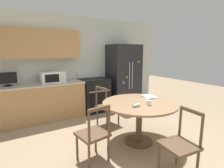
# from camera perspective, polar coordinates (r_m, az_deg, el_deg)

# --- Properties ---
(ground_plane) EXTENTS (14.00, 14.00, 0.00)m
(ground_plane) POSITION_cam_1_polar(r_m,az_deg,el_deg) (3.21, 8.83, -20.53)
(ground_plane) COLOR #9E8466
(back_wall) EXTENTS (5.20, 0.44, 2.60)m
(back_wall) POSITION_cam_1_polar(r_m,az_deg,el_deg) (4.92, -13.47, 7.74)
(back_wall) COLOR silver
(back_wall) RESTS_ON ground_plane
(kitchen_counter) EXTENTS (2.08, 0.64, 0.90)m
(kitchen_counter) POSITION_cam_1_polar(r_m,az_deg,el_deg) (4.59, -22.20, -5.48)
(kitchen_counter) COLOR #AD7F4C
(kitchen_counter) RESTS_ON ground_plane
(refrigerator) EXTENTS (0.90, 0.71, 1.86)m
(refrigerator) POSITION_cam_1_polar(r_m,az_deg,el_deg) (5.33, 3.80, 2.67)
(refrigerator) COLOR black
(refrigerator) RESTS_ON ground_plane
(oven_range) EXTENTS (0.74, 0.68, 1.08)m
(oven_range) POSITION_cam_1_polar(r_m,az_deg,el_deg) (4.95, -5.80, -3.39)
(oven_range) COLOR black
(oven_range) RESTS_ON ground_plane
(microwave) EXTENTS (0.56, 0.38, 0.27)m
(microwave) POSITION_cam_1_polar(r_m,az_deg,el_deg) (4.54, -18.84, 2.13)
(microwave) COLOR white
(microwave) RESTS_ON kitchen_counter
(countertop_tv) EXTENTS (0.38, 0.16, 0.31)m
(countertop_tv) POSITION_cam_1_polar(r_m,az_deg,el_deg) (4.49, -31.01, 1.50)
(countertop_tv) COLOR black
(countertop_tv) RESTS_ON kitchen_counter
(dining_table) EXTENTS (1.33, 1.33, 0.76)m
(dining_table) POSITION_cam_1_polar(r_m,az_deg,el_deg) (3.21, 8.93, -8.13)
(dining_table) COLOR #997551
(dining_table) RESTS_ON ground_plane
(dining_chair_left) EXTENTS (0.48, 0.48, 0.90)m
(dining_chair_left) POSITION_cam_1_polar(r_m,az_deg,el_deg) (2.72, -6.07, -16.09)
(dining_chair_left) COLOR brown
(dining_chair_left) RESTS_ON ground_plane
(dining_chair_near) EXTENTS (0.46, 0.46, 0.90)m
(dining_chair_near) POSITION_cam_1_polar(r_m,az_deg,el_deg) (2.61, 21.43, -17.95)
(dining_chair_near) COLOR brown
(dining_chair_near) RESTS_ON ground_plane
(dining_chair_far) EXTENTS (0.49, 0.49, 0.90)m
(dining_chair_far) POSITION_cam_1_polar(r_m,az_deg,el_deg) (3.95, -1.69, -7.42)
(dining_chair_far) COLOR brown
(dining_chair_far) RESTS_ON ground_plane
(candle_glass) EXTENTS (0.08, 0.08, 0.09)m
(candle_glass) POSITION_cam_1_polar(r_m,az_deg,el_deg) (3.03, 11.85, -6.11)
(candle_glass) COLOR silver
(candle_glass) RESTS_ON dining_table
(folded_napkin) EXTENTS (0.15, 0.07, 0.05)m
(folded_napkin) POSITION_cam_1_polar(r_m,az_deg,el_deg) (2.91, 7.90, -6.92)
(folded_napkin) COLOR beige
(folded_napkin) RESTS_ON dining_table
(mail_stack) EXTENTS (0.30, 0.35, 0.02)m
(mail_stack) POSITION_cam_1_polar(r_m,az_deg,el_deg) (3.56, 12.00, -4.08)
(mail_stack) COLOR white
(mail_stack) RESTS_ON dining_table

